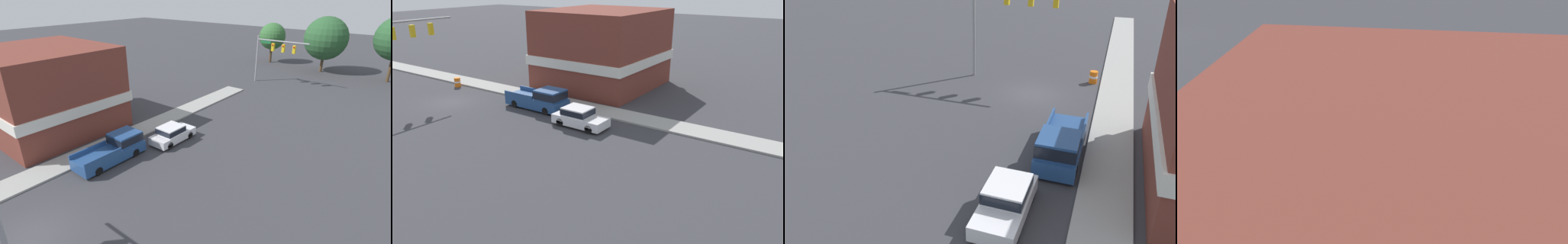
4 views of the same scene
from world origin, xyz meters
The scene contains 7 objects.
ground_plane centered at (0.00, 0.00, 0.00)m, with size 200.00×200.00×0.00m, color #38383D.
far_signal_assembly centered at (-3.05, 35.15, 4.76)m, with size 7.29×0.49×6.50m.
car_lead centered at (-1.85, 13.20, 0.77)m, with size 1.84×4.22×1.49m.
pickup_truck_parked centered at (-3.28, 8.22, 0.93)m, with size 2.04×5.63×1.91m.
corner_brick_building centered at (-12.93, 8.18, 3.76)m, with size 11.35×10.73×7.71m.
backdrop_tree_left_far centered at (-9.46, 47.97, 4.66)m, with size 4.63×4.63×6.99m.
backdrop_tree_left_mid centered at (0.16, 46.64, 5.31)m, with size 6.66×6.66×8.64m.
Camera 1 is at (14.81, -4.31, 12.39)m, focal length 28.00 mm.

